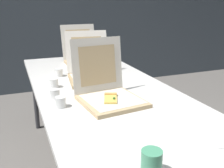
{
  "coord_description": "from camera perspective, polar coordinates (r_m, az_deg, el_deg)",
  "views": [
    {
      "loc": [
        -0.55,
        -1.03,
        1.29
      ],
      "look_at": [
        0.02,
        0.43,
        0.79
      ],
      "focal_mm": 41.85,
      "sensor_mm": 36.0,
      "label": 1
    }
  ],
  "objects": [
    {
      "name": "napkin_pile",
      "position": [
        1.22,
        22.77,
        -11.06
      ],
      "size": [
        0.16,
        0.15,
        0.01
      ],
      "color": "white",
      "rests_on": "table"
    },
    {
      "name": "table",
      "position": [
        1.82,
        -2.45,
        -1.85
      ],
      "size": [
        0.88,
        2.15,
        0.73
      ],
      "color": "silver",
      "rests_on": "ground"
    },
    {
      "name": "pizza_box_back",
      "position": [
        2.46,
        -6.15,
        5.61
      ],
      "size": [
        0.34,
        0.41,
        0.35
      ],
      "rotation": [
        0.0,
        0.0,
        0.03
      ],
      "color": "tan",
      "rests_on": "table"
    },
    {
      "name": "cup_white_near_center",
      "position": [
        1.6,
        -12.39,
        -2.14
      ],
      "size": [
        0.06,
        0.06,
        0.06
      ],
      "primitive_type": "cylinder",
      "color": "white",
      "rests_on": "table"
    },
    {
      "name": "cup_white_near_left",
      "position": [
        1.46,
        -11.17,
        -3.88
      ],
      "size": [
        0.06,
        0.06,
        0.06
      ],
      "primitive_type": "cylinder",
      "color": "white",
      "rests_on": "table"
    },
    {
      "name": "cup_printed_front",
      "position": [
        0.92,
        8.61,
        -16.63
      ],
      "size": [
        0.07,
        0.07,
        0.09
      ],
      "primitive_type": "cylinder",
      "color": "#4C9E75",
      "rests_on": "table"
    },
    {
      "name": "pizza_box_front",
      "position": [
        1.52,
        -0.78,
        -1.91
      ],
      "size": [
        0.37,
        0.41,
        0.35
      ],
      "rotation": [
        0.0,
        0.0,
        0.11
      ],
      "color": "tan",
      "rests_on": "table"
    },
    {
      "name": "cup_white_mid",
      "position": [
        1.81,
        -12.56,
        0.2
      ],
      "size": [
        0.06,
        0.06,
        0.06
      ],
      "primitive_type": "cylinder",
      "color": "white",
      "rests_on": "table"
    },
    {
      "name": "pizza_box_middle",
      "position": [
        1.96,
        -4.57,
        2.55
      ],
      "size": [
        0.38,
        0.47,
        0.34
      ],
      "rotation": [
        0.0,
        0.0,
        -0.12
      ],
      "color": "tan",
      "rests_on": "table"
    },
    {
      "name": "wall_back",
      "position": [
        3.95,
        -14.03,
        17.3
      ],
      "size": [
        10.0,
        0.1,
        2.6
      ],
      "primitive_type": "cube",
      "color": "#4C5660",
      "rests_on": "ground"
    },
    {
      "name": "cup_white_far",
      "position": [
        2.07,
        -11.53,
        2.47
      ],
      "size": [
        0.06,
        0.06,
        0.06
      ],
      "primitive_type": "cylinder",
      "color": "white",
      "rests_on": "table"
    }
  ]
}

